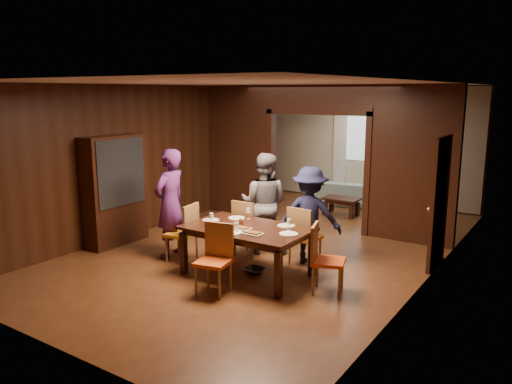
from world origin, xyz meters
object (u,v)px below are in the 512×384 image
Objects in this scene: person_navy at (310,215)px; coffee_table at (341,206)px; chair_left at (181,232)px; dining_table at (247,251)px; hutch at (115,190)px; chair_near at (213,260)px; sofa at (349,193)px; chair_far_l at (250,227)px; person_grey at (264,203)px; chair_far_r at (305,235)px; chair_right at (328,259)px; person_purple at (170,203)px.

coffee_table is at bearing -93.00° from person_navy.
dining_table is at bearing 83.18° from chair_left.
hutch is at bearing -100.11° from chair_left.
sofa is at bearing 84.35° from chair_near.
chair_far_l reaches higher than sofa.
person_navy is (0.90, -0.03, -0.08)m from person_grey.
hutch reaches higher than person_grey.
dining_table is 0.98m from chair_far_l.
coffee_table is 5.15m from chair_near.
chair_far_l is (-0.16, -3.47, 0.28)m from coffee_table.
chair_far_l is at bearing 129.20° from chair_left.
person_grey is 1.49m from chair_left.
person_grey is 0.90m from person_navy.
person_grey is 0.87× the size of sofa.
chair_far_l is 1.74m from chair_near.
sofa is 4.53m from chair_far_l.
sofa is 2.52× the size of coffee_table.
dining_table is (-0.51, -1.05, -0.41)m from person_navy.
chair_left is 2.04m from chair_far_r.
dining_table is at bearing 78.73° from chair_near.
sofa is 2.08× the size of chair_far_r.
hutch is (-4.25, -0.07, 0.52)m from chair_right.
chair_right is at bearing 132.55° from person_grey.
chair_near is 3.09m from hutch.
person_grey is 1.80× the size of chair_left.
person_purple is at bearing 139.82° from chair_near.
person_navy is 2.14m from chair_left.
person_navy is 1.64× the size of chair_far_r.
person_grey is 1.80× the size of chair_near.
coffee_table is at bearing 3.91° from chair_right.
chair_far_l is (0.78, 0.86, 0.00)m from chair_left.
person_navy is at bearing 21.69° from chair_right.
chair_right and chair_near have the same top height.
chair_right is (1.95, -5.28, 0.19)m from sofa.
person_grey is 0.98m from chair_far_r.
person_navy is 1.64× the size of chair_left.
person_navy is at bearing 112.78° from person_purple.
person_purple is 1.40m from chair_far_l.
chair_left reaches higher than dining_table.
chair_far_r is (-0.81, 0.85, 0.00)m from chair_right.
person_navy is at bearing 63.88° from dining_table.
chair_far_r is at bearing 110.01° from person_purple.
person_navy reaches higher than chair_near.
dining_table is 2.99m from hutch.
sofa is at bearing -103.59° from person_grey.
chair_far_l is 2.60m from hutch.
coffee_table is at bearing 94.81° from dining_table.
hutch is (-2.93, 0.84, 0.52)m from chair_near.
chair_far_r is at bearing 153.23° from person_grey.
chair_left is (0.30, -0.08, -0.43)m from person_purple.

